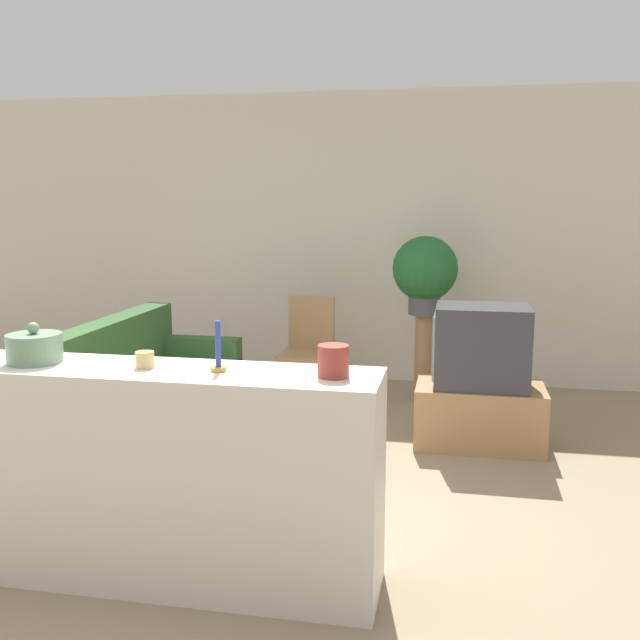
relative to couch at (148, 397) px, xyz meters
The scene contains 13 objects.
ground_plane 1.62m from the couch, 61.76° to the right, with size 14.00×14.00×0.00m, color gray.
wall_back 2.40m from the couch, 69.65° to the left, with size 9.00×0.06×2.70m.
couch is the anchor object (origin of this frame).
tv_stand 2.39m from the couch, ahead, with size 0.89×0.53×0.43m.
television 2.41m from the couch, ahead, with size 0.65×0.48×0.56m.
wooden_chair 1.47m from the couch, 48.34° to the left, with size 0.44×0.44×0.90m.
plant_stand 2.35m from the couch, 35.40° to the left, with size 0.14×0.14×0.75m.
potted_plant 2.49m from the couch, 35.40° to the left, with size 0.55×0.55×0.66m.
foreground_counter 1.99m from the couch, 67.66° to the right, with size 2.29×0.44×0.99m.
decorative_bowl 2.01m from the couch, 80.11° to the right, with size 0.24×0.24×0.19m.
candle_jar 2.15m from the couch, 65.06° to the right, with size 0.08×0.08×0.07m.
candlestick 2.31m from the couch, 56.97° to the right, with size 0.07×0.07×0.22m.
coffee_tin 2.61m from the couch, 47.25° to the right, with size 0.13×0.13×0.13m.
Camera 1 is at (1.44, -3.27, 1.72)m, focal length 40.00 mm.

